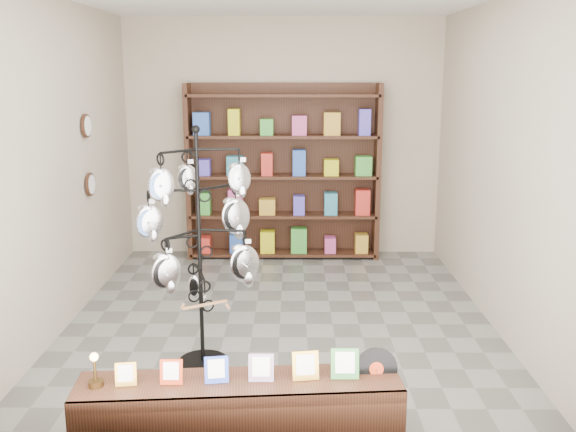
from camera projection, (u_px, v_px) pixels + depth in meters
The scene contains 6 objects.
ground at pixel (280, 324), 6.08m from camera, with size 5.00×5.00×0.00m, color slate.
room_envelope at pixel (279, 128), 5.67m from camera, with size 5.00×5.00×5.00m.
display_tree at pixel (199, 230), 5.02m from camera, with size 1.08×1.08×1.94m.
front_shelf at pixel (240, 417), 3.97m from camera, with size 2.02×0.56×0.70m.
back_shelving at pixel (283, 177), 8.09m from camera, with size 2.42×0.36×2.20m.
wall_clocks at pixel (88, 155), 6.54m from camera, with size 0.03×0.24×0.84m.
Camera 1 is at (0.12, -5.70, 2.34)m, focal length 40.00 mm.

